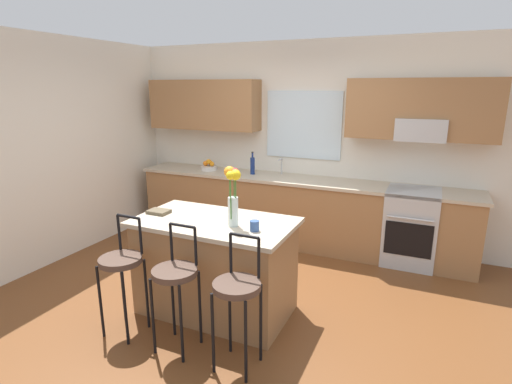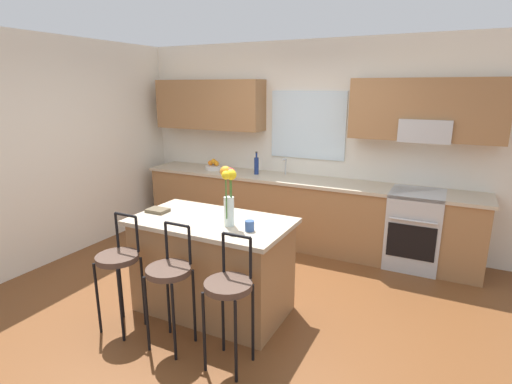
{
  "view_description": "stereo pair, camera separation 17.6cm",
  "coord_description": "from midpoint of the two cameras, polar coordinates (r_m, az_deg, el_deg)",
  "views": [
    {
      "loc": [
        1.64,
        -3.25,
        2.1
      ],
      "look_at": [
        -0.06,
        0.55,
        1.0
      ],
      "focal_mm": 27.96,
      "sensor_mm": 36.0,
      "label": 1
    },
    {
      "loc": [
        1.8,
        -3.17,
        2.1
      ],
      "look_at": [
        -0.06,
        0.55,
        1.0
      ],
      "focal_mm": 27.96,
      "sensor_mm": 36.0,
      "label": 2
    }
  ],
  "objects": [
    {
      "name": "fruit_bowl_oranges",
      "position": [
        5.9,
        -5.22,
        3.71
      ],
      "size": [
        0.24,
        0.24,
        0.16
      ],
      "color": "silver",
      "rests_on": "counter_run"
    },
    {
      "name": "wall_left",
      "position": [
        5.59,
        -23.98,
        5.82
      ],
      "size": [
        0.12,
        4.6,
        2.7
      ],
      "primitive_type": "cube",
      "color": "silver",
      "rests_on": "ground"
    },
    {
      "name": "ground_plane",
      "position": [
        4.2,
        -1.46,
        -15.17
      ],
      "size": [
        14.0,
        14.0,
        0.0
      ],
      "primitive_type": "plane",
      "color": "brown"
    },
    {
      "name": "cookbook",
      "position": [
        3.98,
        -12.66,
        -2.59
      ],
      "size": [
        0.2,
        0.15,
        0.03
      ],
      "primitive_type": "cube",
      "color": "brown",
      "rests_on": "kitchen_island"
    },
    {
      "name": "bar_stool_middle",
      "position": [
        3.31,
        -10.76,
        -11.72
      ],
      "size": [
        0.36,
        0.36,
        1.04
      ],
      "color": "black",
      "rests_on": "ground"
    },
    {
      "name": "oven_range",
      "position": [
        5.16,
        22.6,
        -4.93
      ],
      "size": [
        0.6,
        0.64,
        0.92
      ],
      "color": "#B7BABC",
      "rests_on": "ground"
    },
    {
      "name": "back_wall_assembly",
      "position": [
        5.5,
        8.58,
        8.44
      ],
      "size": [
        5.6,
        0.5,
        2.7
      ],
      "color": "silver",
      "rests_on": "ground"
    },
    {
      "name": "bar_stool_near",
      "position": [
        3.65,
        -17.77,
        -9.63
      ],
      "size": [
        0.36,
        0.36,
        1.04
      ],
      "color": "black",
      "rests_on": "ground"
    },
    {
      "name": "mug_ceramic",
      "position": [
        3.37,
        0.59,
        -4.87
      ],
      "size": [
        0.08,
        0.08,
        0.09
      ],
      "primitive_type": "cylinder",
      "color": "#33518C",
      "rests_on": "kitchen_island"
    },
    {
      "name": "bottle_olive_oil",
      "position": [
        5.54,
        0.98,
        3.84
      ],
      "size": [
        0.06,
        0.06,
        0.32
      ],
      "color": "navy",
      "rests_on": "counter_run"
    },
    {
      "name": "kitchen_island",
      "position": [
        3.85,
        -4.92,
        -10.4
      ],
      "size": [
        1.47,
        0.83,
        0.92
      ],
      "color": "#996B42",
      "rests_on": "ground"
    },
    {
      "name": "flower_vase",
      "position": [
        3.42,
        -2.46,
        0.38
      ],
      "size": [
        0.16,
        0.16,
        0.53
      ],
      "color": "silver",
      "rests_on": "kitchen_island"
    },
    {
      "name": "counter_run",
      "position": [
        5.45,
        6.91,
        -2.75
      ],
      "size": [
        4.56,
        0.64,
        0.92
      ],
      "color": "#996B42",
      "rests_on": "ground"
    },
    {
      "name": "bar_stool_far",
      "position": [
        3.04,
        -2.21,
        -13.99
      ],
      "size": [
        0.36,
        0.36,
        1.04
      ],
      "color": "black",
      "rests_on": "ground"
    },
    {
      "name": "sink_faucet",
      "position": [
        5.53,
        5.11,
        3.9
      ],
      "size": [
        0.02,
        0.13,
        0.23
      ],
      "color": "#B7BABC",
      "rests_on": "counter_run"
    }
  ]
}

